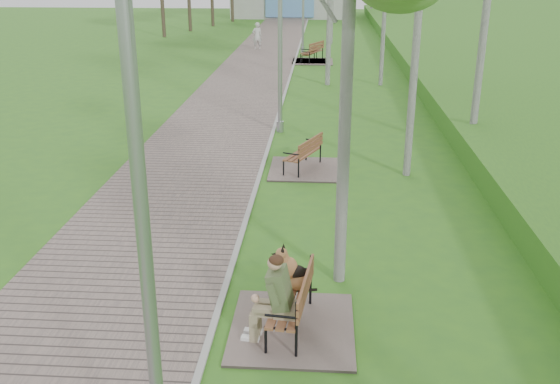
# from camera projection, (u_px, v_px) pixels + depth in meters

# --- Properties ---
(walkway) EXTENTS (3.50, 67.00, 0.04)m
(walkway) POSITION_uv_depth(u_px,v_px,m) (248.00, 79.00, 26.68)
(walkway) COLOR #6D5D58
(walkway) RESTS_ON ground
(kerb) EXTENTS (0.10, 67.00, 0.05)m
(kerb) POSITION_uv_depth(u_px,v_px,m) (289.00, 79.00, 26.56)
(kerb) COLOR #999993
(kerb) RESTS_ON ground
(bench_main) EXTENTS (1.73, 1.92, 1.51)m
(bench_main) POSITION_uv_depth(u_px,v_px,m) (286.00, 304.00, 8.64)
(bench_main) COLOR #6D5D58
(bench_main) RESTS_ON ground
(bench_second) EXTENTS (1.68, 1.87, 1.03)m
(bench_second) POSITION_uv_depth(u_px,v_px,m) (303.00, 163.00, 15.32)
(bench_second) COLOR #6D5D58
(bench_second) RESTS_ON ground
(bench_third) EXTENTS (1.58, 1.75, 0.97)m
(bench_third) POSITION_uv_depth(u_px,v_px,m) (309.00, 58.00, 31.16)
(bench_third) COLOR #6D5D58
(bench_third) RESTS_ON ground
(bench_far) EXTENTS (2.00, 2.22, 1.23)m
(bench_far) POSITION_uv_depth(u_px,v_px,m) (312.00, 57.00, 31.03)
(bench_far) COLOR #6D5D58
(bench_far) RESTS_ON ground
(lamp_post_near) EXTENTS (0.19, 0.19, 4.96)m
(lamp_post_near) POSITION_uv_depth(u_px,v_px,m) (150.00, 310.00, 4.95)
(lamp_post_near) COLOR #929499
(lamp_post_near) RESTS_ON ground
(lamp_post_second) EXTENTS (0.22, 0.22, 5.61)m
(lamp_post_second) POSITION_uv_depth(u_px,v_px,m) (280.00, 43.00, 17.80)
(lamp_post_second) COLOR #929499
(lamp_post_second) RESTS_ON ground
(lamp_post_third) EXTENTS (0.21, 0.21, 5.49)m
(lamp_post_third) POSITION_uv_depth(u_px,v_px,m) (303.00, 4.00, 33.27)
(lamp_post_third) COLOR #929499
(lamp_post_third) RESTS_ON ground
(pedestrian_near) EXTENTS (0.64, 0.54, 1.50)m
(pedestrian_near) POSITION_uv_depth(u_px,v_px,m) (257.00, 36.00, 34.92)
(pedestrian_near) COLOR beige
(pedestrian_near) RESTS_ON ground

